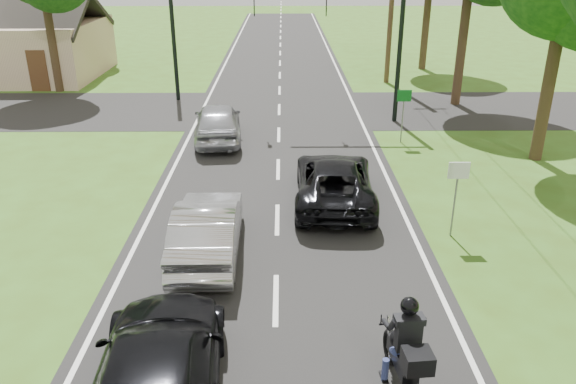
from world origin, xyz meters
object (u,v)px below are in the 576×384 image
object	(u,v)px
traffic_signal	(357,26)
sign_green	(404,103)
motorcycle_rider	(406,359)
dark_suv	(334,181)
silver_sedan	(208,229)
sign_white	(457,181)
dark_car_behind	(157,376)
silver_suv	(218,122)

from	to	relation	value
traffic_signal	sign_green	bearing A→B (deg)	-62.62
motorcycle_rider	dark_suv	bearing A→B (deg)	88.27
silver_sedan	sign_white	world-z (taller)	sign_white
motorcycle_rider	dark_car_behind	xyz separation A→B (m)	(-4.13, -0.37, -0.00)
dark_suv	sign_white	distance (m)	3.84
silver_suv	sign_green	size ratio (longest dim) A/B	2.12
motorcycle_rider	silver_sedan	size ratio (longest dim) A/B	0.52
dark_car_behind	sign_green	size ratio (longest dim) A/B	2.45
motorcycle_rider	sign_green	bearing A→B (deg)	73.72
motorcycle_rider	sign_green	distance (m)	14.15
dark_suv	silver_suv	distance (m)	7.36
silver_suv	traffic_signal	size ratio (longest dim) A/B	0.71
motorcycle_rider	sign_white	distance (m)	6.42
motorcycle_rider	dark_car_behind	world-z (taller)	motorcycle_rider
dark_suv	silver_suv	world-z (taller)	silver_suv
dark_car_behind	traffic_signal	world-z (taller)	traffic_signal
silver_sedan	silver_suv	size ratio (longest dim) A/B	0.97
sign_white	silver_sedan	bearing A→B (deg)	-171.59
silver_suv	motorcycle_rider	bearing A→B (deg)	103.08
traffic_signal	sign_white	distance (m)	11.39
motorcycle_rider	silver_suv	size ratio (longest dim) A/B	0.51
dark_car_behind	sign_green	bearing A→B (deg)	-119.72
traffic_signal	sign_green	xyz separation A→B (m)	(1.56, -3.02, -2.54)
dark_suv	dark_car_behind	size ratio (longest dim) A/B	0.95
dark_car_behind	sign_white	xyz separation A→B (m)	(6.59, 6.24, 0.83)
silver_suv	dark_car_behind	bearing A→B (deg)	86.98
dark_suv	dark_car_behind	world-z (taller)	dark_car_behind
dark_suv	sign_green	xyz separation A→B (m)	(3.18, 5.76, 0.90)
silver_suv	dark_car_behind	world-z (taller)	silver_suv
dark_suv	silver_sedan	xyz separation A→B (m)	(-3.43, -3.19, 0.03)
motorcycle_rider	silver_sedan	distance (m)	6.32
silver_sedan	traffic_signal	bearing A→B (deg)	-114.07
silver_sedan	sign_green	xyz separation A→B (m)	(6.62, 8.95, 0.87)
dark_suv	silver_suv	size ratio (longest dim) A/B	1.10
silver_suv	dark_car_behind	size ratio (longest dim) A/B	0.86
motorcycle_rider	sign_white	size ratio (longest dim) A/B	1.07
dark_suv	silver_sedan	size ratio (longest dim) A/B	1.13
dark_car_behind	silver_sedan	bearing A→B (deg)	-96.10
motorcycle_rider	sign_white	xyz separation A→B (m)	(2.46, 5.87, 0.83)
silver_sedan	traffic_signal	distance (m)	13.43
dark_suv	traffic_signal	xyz separation A→B (m)	(1.62, 8.78, 3.44)
silver_sedan	sign_green	distance (m)	11.16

